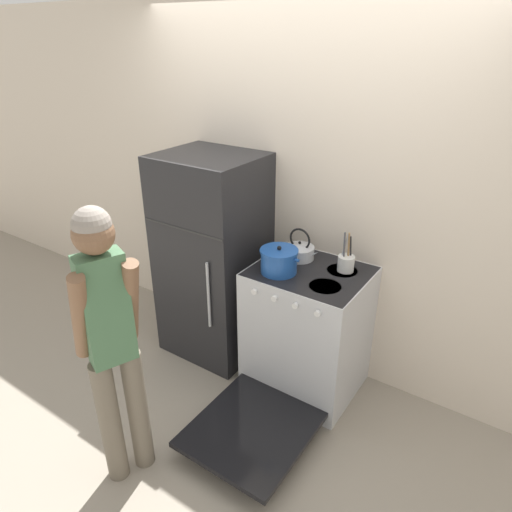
{
  "coord_description": "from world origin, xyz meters",
  "views": [
    {
      "loc": [
        1.47,
        -2.67,
        2.3
      ],
      "look_at": [
        -0.03,
        -0.46,
        1.0
      ],
      "focal_mm": 32.0,
      "sensor_mm": 36.0,
      "label": 1
    }
  ],
  "objects_px": {
    "person": "(111,338)",
    "dutch_oven_pot": "(279,261)",
    "stove_range": "(304,333)",
    "utensil_jar": "(346,262)",
    "tea_kettle": "(300,250)",
    "refrigerator": "(213,258)"
  },
  "relations": [
    {
      "from": "tea_kettle",
      "to": "utensil_jar",
      "type": "bearing_deg",
      "value": 1.19
    },
    {
      "from": "utensil_jar",
      "to": "person",
      "type": "distance_m",
      "value": 1.51
    },
    {
      "from": "dutch_oven_pot",
      "to": "tea_kettle",
      "type": "xyz_separation_m",
      "value": [
        0.01,
        0.25,
        -0.02
      ]
    },
    {
      "from": "tea_kettle",
      "to": "person",
      "type": "distance_m",
      "value": 1.38
    },
    {
      "from": "dutch_oven_pot",
      "to": "utensil_jar",
      "type": "height_order",
      "value": "utensil_jar"
    },
    {
      "from": "refrigerator",
      "to": "stove_range",
      "type": "bearing_deg",
      "value": -2.92
    },
    {
      "from": "stove_range",
      "to": "utensil_jar",
      "type": "relative_size",
      "value": 4.9
    },
    {
      "from": "refrigerator",
      "to": "utensil_jar",
      "type": "distance_m",
      "value": 1.03
    },
    {
      "from": "tea_kettle",
      "to": "utensil_jar",
      "type": "height_order",
      "value": "utensil_jar"
    },
    {
      "from": "refrigerator",
      "to": "tea_kettle",
      "type": "xyz_separation_m",
      "value": [
        0.67,
        0.12,
        0.19
      ]
    },
    {
      "from": "refrigerator",
      "to": "utensil_jar",
      "type": "relative_size",
      "value": 5.65
    },
    {
      "from": "tea_kettle",
      "to": "refrigerator",
      "type": "bearing_deg",
      "value": -169.7
    },
    {
      "from": "dutch_oven_pot",
      "to": "utensil_jar",
      "type": "bearing_deg",
      "value": 36.19
    },
    {
      "from": "stove_range",
      "to": "person",
      "type": "distance_m",
      "value": 1.36
    },
    {
      "from": "stove_range",
      "to": "tea_kettle",
      "type": "height_order",
      "value": "tea_kettle"
    },
    {
      "from": "utensil_jar",
      "to": "dutch_oven_pot",
      "type": "bearing_deg",
      "value": -143.81
    },
    {
      "from": "person",
      "to": "dutch_oven_pot",
      "type": "bearing_deg",
      "value": 5.45
    },
    {
      "from": "refrigerator",
      "to": "utensil_jar",
      "type": "xyz_separation_m",
      "value": [
        1.01,
        0.13,
        0.2
      ]
    },
    {
      "from": "utensil_jar",
      "to": "person",
      "type": "bearing_deg",
      "value": -116.41
    },
    {
      "from": "stove_range",
      "to": "person",
      "type": "height_order",
      "value": "person"
    },
    {
      "from": "stove_range",
      "to": "utensil_jar",
      "type": "height_order",
      "value": "utensil_jar"
    },
    {
      "from": "person",
      "to": "tea_kettle",
      "type": "bearing_deg",
      "value": 7.82
    }
  ]
}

